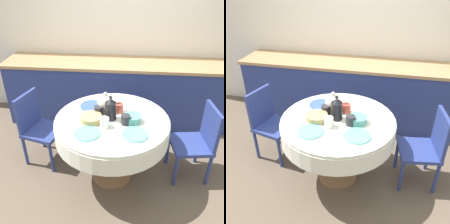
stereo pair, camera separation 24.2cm
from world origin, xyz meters
The scene contains 18 objects.
ground_plane centered at (0.00, 0.00, 0.00)m, with size 12.00×12.00×0.00m, color brown.
wall_back centered at (0.00, 1.55, 1.30)m, with size 7.00×0.05×2.60m.
kitchen_counter centered at (0.00, 1.22, 0.46)m, with size 3.24×0.64×0.92m.
dining_table centered at (0.00, 0.00, 0.63)m, with size 1.15×1.15×0.76m.
chair_left centered at (0.90, 0.13, 0.47)m, with size 0.45×0.45×0.85m.
chair_right centered at (-0.88, 0.23, 0.47)m, with size 0.49×0.49×0.85m.
plate_near_left centered at (-0.20, -0.27, 0.77)m, with size 0.24×0.24×0.01m, color #60BCB7.
cup_near_left centered at (-0.06, -0.15, 0.81)m, with size 0.09×0.09×0.10m, color white.
plate_near_right centered at (0.23, -0.25, 0.77)m, with size 0.24×0.24×0.01m, color #60BCB7.
cup_near_right centered at (0.14, -0.08, 0.81)m, with size 0.09×0.09×0.10m, color #28282D.
plate_far_left centered at (-0.25, 0.23, 0.77)m, with size 0.24×0.24×0.01m, color #3856AD.
cup_far_left centered at (-0.14, 0.07, 0.81)m, with size 0.09×0.09×0.10m, color #28282D.
plate_far_right centered at (0.23, 0.24, 0.77)m, with size 0.24×0.24×0.01m, color white.
cup_far_right centered at (0.06, 0.14, 0.81)m, with size 0.09×0.09×0.10m, color #CC4C3D.
coffee_carafe centered at (-0.01, 0.00, 0.87)m, with size 0.11×0.11×0.26m.
teapot centered at (-0.08, 0.15, 0.85)m, with size 0.23×0.17×0.22m.
bread_basket centered at (-0.20, -0.06, 0.79)m, with size 0.21×0.21×0.06m, color tan.
fruit_bowl centered at (0.20, -0.02, 0.79)m, with size 0.18×0.18×0.07m, color #569993.
Camera 2 is at (0.44, -2.03, 2.08)m, focal length 40.00 mm.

